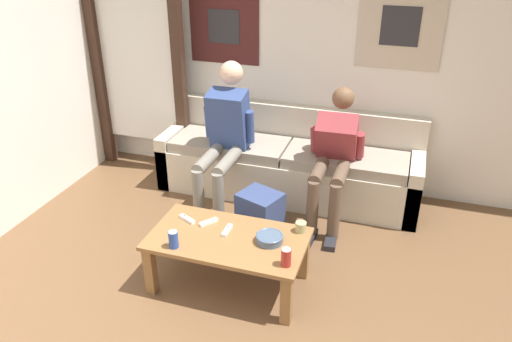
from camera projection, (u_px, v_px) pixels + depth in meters
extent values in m
cube|color=white|center=(281.00, 52.00, 4.63)|extent=(10.00, 0.05, 2.55)
cube|color=#471E1E|center=(224.00, 26.00, 4.65)|extent=(0.68, 0.01, 0.69)
cube|color=#2D2D33|center=(224.00, 27.00, 4.65)|extent=(0.31, 0.01, 0.31)
cube|color=beige|center=(400.00, 26.00, 4.17)|extent=(0.71, 0.01, 0.73)
cube|color=#2D2D33|center=(400.00, 26.00, 4.17)|extent=(0.32, 0.01, 0.33)
cube|color=#382319|center=(99.00, 68.00, 5.06)|extent=(0.10, 0.10, 2.05)
cube|color=#382319|center=(180.00, 76.00, 4.81)|extent=(0.10, 0.10, 2.05)
cube|color=silver|center=(138.00, 61.00, 4.90)|extent=(0.82, 0.02, 1.64)
cube|color=beige|center=(295.00, 144.00, 4.90)|extent=(2.44, 0.13, 0.80)
cube|color=beige|center=(285.00, 177.00, 4.71)|extent=(2.44, 0.53, 0.41)
cube|color=beige|center=(174.00, 155.00, 5.00)|extent=(0.12, 0.53, 0.53)
cube|color=beige|center=(414.00, 190.00, 4.36)|extent=(0.12, 0.53, 0.53)
cube|color=gray|center=(230.00, 145.00, 4.74)|extent=(1.08, 0.49, 0.10)
cube|color=gray|center=(346.00, 160.00, 4.44)|extent=(1.08, 0.49, 0.10)
cube|color=olive|center=(228.00, 239.00, 3.48)|extent=(1.10, 0.61, 0.03)
cube|color=olive|center=(181.00, 232.00, 3.91)|extent=(0.07, 0.07, 0.38)
cube|color=olive|center=(304.00, 255.00, 3.64)|extent=(0.07, 0.07, 0.38)
cube|color=olive|center=(150.00, 270.00, 3.49)|extent=(0.07, 0.07, 0.38)
cube|color=olive|center=(286.00, 300.00, 3.22)|extent=(0.07, 0.07, 0.38)
cylinder|color=gray|center=(208.00, 159.00, 4.35)|extent=(0.11, 0.48, 0.11)
cylinder|color=gray|center=(199.00, 196.00, 4.26)|extent=(0.10, 0.10, 0.49)
cube|color=#232328|center=(197.00, 224.00, 4.31)|extent=(0.11, 0.25, 0.05)
cylinder|color=gray|center=(228.00, 162.00, 4.30)|extent=(0.11, 0.48, 0.11)
cylinder|color=gray|center=(218.00, 199.00, 4.21)|extent=(0.10, 0.10, 0.49)
cube|color=#232328|center=(216.00, 228.00, 4.26)|extent=(0.11, 0.25, 0.05)
cube|color=#33477F|center=(229.00, 120.00, 4.45)|extent=(0.34, 0.33, 0.58)
sphere|color=beige|center=(231.00, 73.00, 4.34)|extent=(0.21, 0.21, 0.21)
cylinder|color=#33477F|center=(209.00, 122.00, 4.53)|extent=(0.08, 0.11, 0.30)
cylinder|color=#33477F|center=(250.00, 127.00, 4.42)|extent=(0.08, 0.11, 0.30)
cylinder|color=brown|center=(319.00, 172.00, 4.13)|extent=(0.11, 0.37, 0.11)
cylinder|color=brown|center=(312.00, 208.00, 4.09)|extent=(0.10, 0.10, 0.49)
cube|color=#232328|center=(309.00, 237.00, 4.14)|extent=(0.11, 0.25, 0.05)
cylinder|color=brown|center=(340.00, 175.00, 4.08)|extent=(0.11, 0.37, 0.11)
cylinder|color=brown|center=(334.00, 211.00, 4.04)|extent=(0.10, 0.10, 0.49)
cube|color=#232328|center=(331.00, 241.00, 4.09)|extent=(0.11, 0.25, 0.05)
cube|color=maroon|center=(337.00, 139.00, 4.27)|extent=(0.36, 0.42, 0.49)
sphere|color=brown|center=(343.00, 98.00, 4.27)|extent=(0.19, 0.19, 0.19)
cylinder|color=maroon|center=(315.00, 140.00, 4.36)|extent=(0.08, 0.14, 0.25)
cylinder|color=maroon|center=(360.00, 145.00, 4.25)|extent=(0.08, 0.14, 0.25)
cube|color=navy|center=(260.00, 214.00, 4.16)|extent=(0.40, 0.38, 0.37)
cube|color=navy|center=(251.00, 229.00, 4.11)|extent=(0.25, 0.17, 0.17)
cylinder|color=#475B75|center=(269.00, 239.00, 3.41)|extent=(0.18, 0.18, 0.05)
torus|color=#475B75|center=(270.00, 236.00, 3.40)|extent=(0.19, 0.19, 0.02)
cylinder|color=tan|center=(301.00, 227.00, 3.52)|extent=(0.08, 0.08, 0.07)
cylinder|color=black|center=(301.00, 222.00, 3.50)|extent=(0.00, 0.00, 0.01)
cylinder|color=#28479E|center=(173.00, 239.00, 3.34)|extent=(0.07, 0.07, 0.12)
cylinder|color=silver|center=(173.00, 232.00, 3.31)|extent=(0.06, 0.06, 0.00)
cylinder|color=maroon|center=(286.00, 257.00, 3.16)|extent=(0.07, 0.07, 0.12)
cylinder|color=silver|center=(286.00, 249.00, 3.14)|extent=(0.06, 0.06, 0.00)
cube|color=white|center=(187.00, 219.00, 3.66)|extent=(0.14, 0.09, 0.02)
cylinder|color=#333842|center=(184.00, 216.00, 3.67)|extent=(0.01, 0.01, 0.00)
cube|color=white|center=(209.00, 222.00, 3.62)|extent=(0.11, 0.13, 0.02)
cylinder|color=#333842|center=(212.00, 219.00, 3.63)|extent=(0.01, 0.01, 0.00)
cube|color=white|center=(227.00, 230.00, 3.52)|extent=(0.03, 0.14, 0.02)
cylinder|color=#333842|center=(229.00, 226.00, 3.54)|extent=(0.01, 0.01, 0.00)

